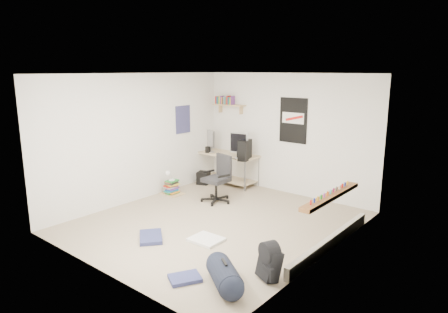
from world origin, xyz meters
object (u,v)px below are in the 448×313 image
Objects in this scene: office_chair at (216,178)px; book_stack at (172,187)px; duffel_bag at (224,276)px; desk at (228,168)px; backpack at (269,264)px.

office_chair is 1.11m from book_stack.
desk is at bearing 163.00° from duffel_bag.
book_stack is at bearing -156.86° from office_chair.
desk is 3.88× the size of backpack.
book_stack is (-3.19, 2.13, 0.01)m from duffel_bag.
duffel_bag is at bearing -33.71° from book_stack.
office_chair is 2.43× the size of backpack.
duffel_bag reaches higher than book_stack.
desk is 1.36m from office_chair.
book_stack is at bearing -179.29° from duffel_bag.
duffel_bag is at bearing -72.16° from desk.
office_chair is 3.09m from backpack.
desk is at bearing 74.84° from book_stack.
backpack is (3.12, -3.02, -0.16)m from desk.
desk reaches higher than duffel_bag.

